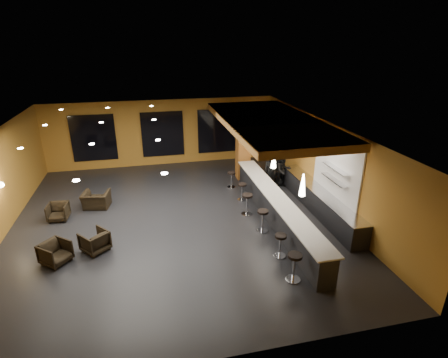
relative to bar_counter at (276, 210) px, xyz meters
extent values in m
cube|color=black|center=(-3.65, 1.00, -0.55)|extent=(12.00, 13.00, 0.10)
cube|color=black|center=(-3.65, 1.00, 3.05)|extent=(12.00, 13.00, 0.10)
cube|color=#A97225|center=(-3.65, 7.55, 1.25)|extent=(12.00, 0.10, 3.50)
cube|color=#A97225|center=(-3.65, -5.55, 1.25)|extent=(12.00, 0.10, 3.50)
cube|color=#A97225|center=(2.40, 1.00, 1.25)|extent=(0.10, 13.00, 3.50)
cube|color=#99652C|center=(0.35, 2.00, 2.86)|extent=(3.60, 8.00, 0.28)
cube|color=black|center=(-7.15, 7.44, 1.20)|extent=(2.20, 0.06, 2.40)
cube|color=black|center=(-3.65, 7.44, 1.20)|extent=(2.20, 0.06, 2.40)
cube|color=black|center=(-0.65, 7.44, 1.20)|extent=(2.20, 0.06, 2.40)
cube|color=white|center=(2.31, 0.00, 1.50)|extent=(0.06, 3.20, 2.40)
cube|color=black|center=(0.00, 0.00, 0.00)|extent=(0.60, 8.00, 1.00)
cube|color=beige|center=(0.00, 0.00, 0.52)|extent=(0.78, 8.10, 0.05)
cube|color=black|center=(2.00, 0.50, -0.07)|extent=(0.70, 6.00, 0.86)
cube|color=silver|center=(2.00, 0.50, 0.39)|extent=(0.72, 6.00, 0.03)
cube|color=silver|center=(2.17, -0.20, 1.10)|extent=(0.30, 1.50, 0.03)
cube|color=silver|center=(2.17, -0.20, 1.55)|extent=(0.30, 1.50, 0.03)
cube|color=#9A5A22|center=(0.00, 4.60, 1.25)|extent=(0.60, 0.60, 3.50)
sphere|color=#FFE5B2|center=(-9.53, 1.50, 1.30)|extent=(0.22, 0.22, 0.22)
cone|color=white|center=(0.00, -2.00, 1.85)|extent=(0.20, 0.20, 0.70)
cone|color=white|center=(0.00, 0.50, 1.85)|extent=(0.20, 0.20, 0.70)
cone|color=white|center=(0.00, 3.00, 1.85)|extent=(0.20, 0.20, 0.70)
imported|color=black|center=(0.82, 2.97, 0.33)|extent=(0.61, 0.40, 1.66)
imported|color=black|center=(1.46, 3.01, 0.34)|extent=(0.92, 0.77, 1.67)
imported|color=black|center=(1.40, 3.29, 0.25)|extent=(0.76, 0.52, 1.50)
imported|color=black|center=(-7.53, -0.94, -0.15)|extent=(1.08, 1.08, 0.71)
imported|color=black|center=(-6.43, -0.52, -0.15)|extent=(1.08, 1.08, 0.71)
imported|color=black|center=(-8.02, 1.99, -0.17)|extent=(0.76, 0.78, 0.67)
imported|color=black|center=(-6.72, 2.77, -0.17)|extent=(1.18, 1.08, 0.67)
cylinder|color=silver|center=(-0.71, -3.36, -0.48)|extent=(0.44, 0.44, 0.03)
cylinder|color=silver|center=(-0.71, -3.36, -0.10)|extent=(0.08, 0.08, 0.77)
cylinder|color=black|center=(-0.71, -3.36, 0.32)|extent=(0.42, 0.42, 0.09)
cylinder|color=silver|center=(-0.66, -2.16, -0.49)|extent=(0.39, 0.39, 0.03)
cylinder|color=silver|center=(-0.66, -2.16, -0.14)|extent=(0.07, 0.07, 0.69)
cylinder|color=black|center=(-0.66, -2.16, 0.24)|extent=(0.37, 0.37, 0.08)
cylinder|color=silver|center=(-0.71, -0.55, -0.48)|extent=(0.42, 0.42, 0.03)
cylinder|color=silver|center=(-0.71, -0.55, -0.11)|extent=(0.07, 0.07, 0.73)
cylinder|color=black|center=(-0.71, -0.55, 0.28)|extent=(0.40, 0.40, 0.08)
cylinder|color=silver|center=(-0.89, 0.80, -0.48)|extent=(0.44, 0.44, 0.03)
cylinder|color=silver|center=(-0.89, 0.80, -0.10)|extent=(0.08, 0.08, 0.76)
cylinder|color=black|center=(-0.89, 0.80, 0.32)|extent=(0.41, 0.41, 0.09)
cylinder|color=silver|center=(-0.72, 2.10, -0.49)|extent=(0.39, 0.39, 0.03)
cylinder|color=silver|center=(-0.72, 2.10, -0.14)|extent=(0.07, 0.07, 0.67)
cylinder|color=black|center=(-0.72, 2.10, 0.22)|extent=(0.37, 0.37, 0.08)
cylinder|color=silver|center=(-0.84, 3.51, -0.49)|extent=(0.39, 0.39, 0.03)
cylinder|color=silver|center=(-0.84, 3.51, -0.14)|extent=(0.07, 0.07, 0.68)
cylinder|color=black|center=(-0.84, 3.51, 0.22)|extent=(0.37, 0.37, 0.08)
camera|label=1|loc=(-4.49, -10.94, 6.02)|focal=28.00mm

